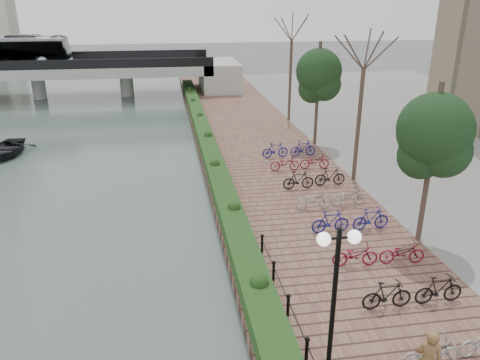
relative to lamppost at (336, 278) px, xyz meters
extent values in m
cube|color=brown|center=(2.43, 15.65, -3.62)|extent=(8.00, 75.00, 0.50)
cube|color=#1E3914|center=(-0.97, 18.15, -3.07)|extent=(1.10, 56.00, 0.60)
cylinder|color=black|center=(-0.17, 1.15, -3.02)|extent=(0.10, 0.10, 0.70)
cylinder|color=black|center=(-0.17, 3.15, -3.02)|extent=(0.10, 0.10, 0.70)
cylinder|color=black|center=(-0.17, 5.15, -3.02)|extent=(0.10, 0.10, 0.70)
cylinder|color=black|center=(-0.17, 7.15, -3.02)|extent=(0.10, 0.10, 0.70)
cylinder|color=black|center=(0.00, 0.00, -1.05)|extent=(0.12, 0.12, 4.65)
cylinder|color=black|center=(0.00, 0.00, 1.03)|extent=(0.70, 0.06, 0.06)
sphere|color=white|center=(-0.35, 0.00, 1.03)|extent=(0.32, 0.32, 0.32)
sphere|color=white|center=(0.35, 0.00, 1.03)|extent=(0.32, 0.32, 0.32)
imported|color=#A3A3A7|center=(3.03, 0.44, -2.92)|extent=(0.60, 1.71, 0.90)
imported|color=black|center=(3.03, 3.04, -2.87)|extent=(0.47, 1.66, 1.00)
imported|color=maroon|center=(3.03, 5.64, -2.92)|extent=(0.60, 1.71, 0.90)
imported|color=navy|center=(3.03, 8.24, -2.87)|extent=(0.47, 1.66, 1.00)
imported|color=#A3A3A7|center=(3.03, 10.84, -2.92)|extent=(0.60, 1.71, 0.90)
imported|color=black|center=(3.03, 13.44, -2.87)|extent=(0.47, 1.66, 1.00)
imported|color=maroon|center=(3.03, 16.04, -2.92)|extent=(0.60, 1.72, 0.90)
imported|color=navy|center=(3.03, 18.64, -2.87)|extent=(0.47, 1.66, 1.00)
imported|color=black|center=(4.83, 3.04, -2.87)|extent=(0.47, 1.66, 1.00)
imported|color=maroon|center=(4.83, 5.64, -2.92)|extent=(0.60, 1.71, 0.90)
imported|color=navy|center=(4.83, 8.24, -2.87)|extent=(0.47, 1.66, 1.00)
imported|color=#A3A3A7|center=(4.83, 10.84, -2.92)|extent=(0.60, 1.71, 0.90)
imported|color=black|center=(4.83, 13.44, -2.87)|extent=(0.47, 1.66, 1.00)
imported|color=maroon|center=(4.83, 16.04, -2.92)|extent=(0.60, 1.72, 0.90)
imported|color=navy|center=(4.83, 18.64, -2.87)|extent=(0.47, 1.66, 1.00)
cube|color=#A0A09B|center=(-16.57, 43.15, -0.87)|extent=(36.00, 8.00, 1.00)
cube|color=black|center=(-16.57, 39.25, 0.08)|extent=(36.00, 0.15, 0.90)
cube|color=black|center=(-16.57, 47.05, 0.08)|extent=(36.00, 0.15, 0.90)
cylinder|color=#A0A09B|center=(-16.57, 43.15, -2.62)|extent=(1.40, 1.40, 2.50)
cylinder|color=#A0A09B|center=(-7.57, 43.15, -2.62)|extent=(1.40, 1.40, 2.50)
imported|color=silver|center=(-18.40, 43.15, 1.13)|extent=(2.52, 10.77, 3.00)
imported|color=black|center=(-14.34, 23.26, -3.39)|extent=(3.46, 4.64, 0.92)
camera|label=1|loc=(-3.59, -8.63, 5.91)|focal=35.00mm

